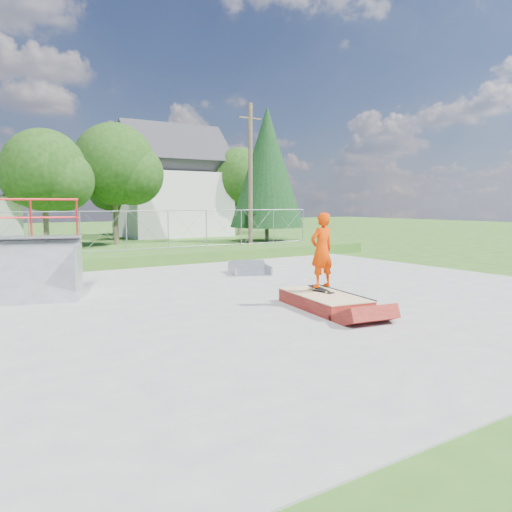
# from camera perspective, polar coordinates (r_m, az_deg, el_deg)

# --- Properties ---
(ground) EXTENTS (120.00, 120.00, 0.00)m
(ground) POSITION_cam_1_polar(r_m,az_deg,el_deg) (13.65, -0.30, -5.06)
(ground) COLOR #2E5017
(ground) RESTS_ON ground
(concrete_pad) EXTENTS (20.00, 16.00, 0.04)m
(concrete_pad) POSITION_cam_1_polar(r_m,az_deg,el_deg) (13.65, -0.30, -4.98)
(concrete_pad) COLOR gray
(concrete_pad) RESTS_ON ground
(grass_berm) EXTENTS (24.00, 3.00, 0.50)m
(grass_berm) POSITION_cam_1_polar(r_m,az_deg,el_deg) (22.13, -13.70, -0.28)
(grass_berm) COLOR #2E5017
(grass_berm) RESTS_ON ground
(grind_box) EXTENTS (1.62, 2.73, 0.38)m
(grind_box) POSITION_cam_1_polar(r_m,az_deg,el_deg) (12.58, 7.80, -5.19)
(grind_box) COLOR maroon
(grind_box) RESTS_ON concrete_pad
(quarter_pipe) EXTENTS (3.34, 3.06, 2.76)m
(quarter_pipe) POSITION_cam_1_polar(r_m,az_deg,el_deg) (15.04, -24.83, 0.73)
(quarter_pipe) COLOR #95979C
(quarter_pipe) RESTS_ON concrete_pad
(flat_bank_ramp) EXTENTS (1.78, 1.84, 0.42)m
(flat_bank_ramp) POSITION_cam_1_polar(r_m,az_deg,el_deg) (18.46, -0.69, -1.47)
(flat_bank_ramp) COLOR #95979C
(flat_bank_ramp) RESTS_ON concrete_pad
(skateboard) EXTENTS (0.27, 0.81, 0.13)m
(skateboard) POSITION_cam_1_polar(r_m,az_deg,el_deg) (12.89, 7.47, -3.85)
(skateboard) COLOR black
(skateboard) RESTS_ON grind_box
(skater) EXTENTS (0.70, 0.46, 1.90)m
(skater) POSITION_cam_1_polar(r_m,az_deg,el_deg) (12.76, 7.53, 0.35)
(skater) COLOR #E13500
(skater) RESTS_ON grind_box
(chain_link_fence) EXTENTS (20.00, 0.06, 1.80)m
(chain_link_fence) POSITION_cam_1_polar(r_m,az_deg,el_deg) (22.98, -14.60, 2.80)
(chain_link_fence) COLOR gray
(chain_link_fence) RESTS_ON grass_berm
(gable_house) EXTENTS (8.40, 6.08, 8.94)m
(gable_house) POSITION_cam_1_polar(r_m,az_deg,el_deg) (40.67, -9.52, 7.69)
(gable_house) COLOR beige
(gable_house) RESTS_ON ground
(utility_pole) EXTENTS (0.24, 0.24, 8.00)m
(utility_pole) POSITION_cam_1_polar(r_m,az_deg,el_deg) (27.58, -0.65, 8.92)
(utility_pole) COLOR brown
(utility_pole) RESTS_ON ground
(tree_left_near) EXTENTS (4.76, 4.48, 6.65)m
(tree_left_near) POSITION_cam_1_polar(r_m,az_deg,el_deg) (29.67, -22.55, 8.72)
(tree_left_near) COLOR brown
(tree_left_near) RESTS_ON ground
(tree_center) EXTENTS (5.44, 5.12, 7.60)m
(tree_center) POSITION_cam_1_polar(r_m,az_deg,el_deg) (32.73, -15.30, 9.74)
(tree_center) COLOR brown
(tree_center) RESTS_ON ground
(tree_right_far) EXTENTS (5.10, 4.80, 7.12)m
(tree_right_far) POSITION_cam_1_polar(r_m,az_deg,el_deg) (41.20, -1.50, 8.74)
(tree_right_far) COLOR brown
(tree_right_far) RESTS_ON ground
(tree_back_mid) EXTENTS (4.08, 3.84, 5.70)m
(tree_back_mid) POSITION_cam_1_polar(r_m,az_deg,el_deg) (41.08, -15.45, 7.26)
(tree_back_mid) COLOR brown
(tree_back_mid) RESTS_ON ground
(conifer_tree) EXTENTS (5.04, 5.04, 9.10)m
(conifer_tree) POSITION_cam_1_polar(r_m,az_deg,el_deg) (34.28, 1.27, 10.12)
(conifer_tree) COLOR brown
(conifer_tree) RESTS_ON ground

